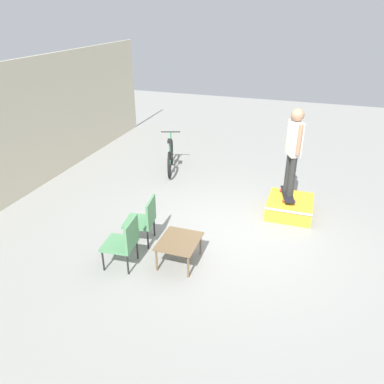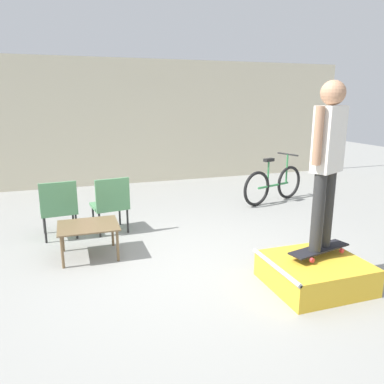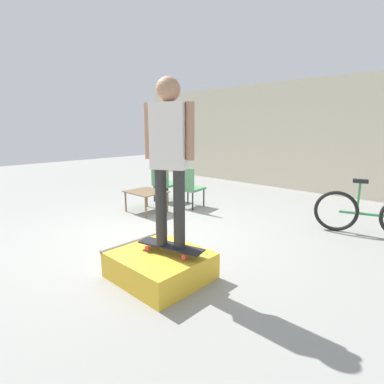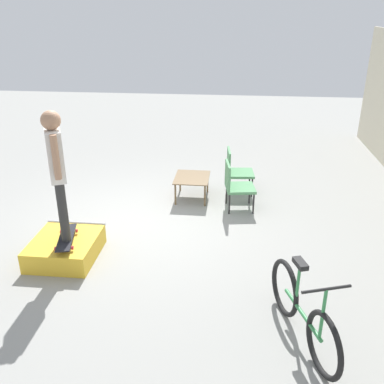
# 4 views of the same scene
# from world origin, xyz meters

# --- Properties ---
(ground_plane) EXTENTS (24.00, 24.00, 0.00)m
(ground_plane) POSITION_xyz_m (0.00, 0.00, 0.00)
(ground_plane) COLOR gray
(house_wall_back) EXTENTS (12.00, 0.06, 3.00)m
(house_wall_back) POSITION_xyz_m (0.00, 5.13, 1.50)
(house_wall_back) COLOR beige
(house_wall_back) RESTS_ON ground_plane
(skate_ramp_box) EXTENTS (1.06, 0.93, 0.34)m
(skate_ramp_box) POSITION_xyz_m (1.21, -0.87, 0.16)
(skate_ramp_box) COLOR gold
(skate_ramp_box) RESTS_ON ground_plane
(skateboard_on_ramp) EXTENTS (0.83, 0.38, 0.07)m
(skateboard_on_ramp) POSITION_xyz_m (1.31, -0.79, 0.39)
(skateboard_on_ramp) COLOR black
(skateboard_on_ramp) RESTS_ON skate_ramp_box
(person_skater) EXTENTS (0.52, 0.34, 1.85)m
(person_skater) POSITION_xyz_m (1.31, -0.79, 1.51)
(person_skater) COLOR #2D2D2D
(person_skater) RESTS_ON skateboard_on_ramp
(coffee_table) EXTENTS (0.78, 0.66, 0.44)m
(coffee_table) POSITION_xyz_m (-1.15, 0.78, 0.39)
(coffee_table) COLOR brown
(coffee_table) RESTS_ON ground_plane
(patio_chair_left) EXTENTS (0.57, 0.57, 0.90)m
(patio_chair_left) POSITION_xyz_m (-1.53, 1.62, 0.50)
(patio_chair_left) COLOR black
(patio_chair_left) RESTS_ON ground_plane
(patio_chair_right) EXTENTS (0.59, 0.59, 0.90)m
(patio_chair_right) POSITION_xyz_m (-0.76, 1.62, 0.50)
(patio_chair_right) COLOR black
(patio_chair_right) RESTS_ON ground_plane
(bicycle) EXTENTS (1.61, 0.66, 0.97)m
(bicycle) POSITION_xyz_m (2.60, 2.41, 0.37)
(bicycle) COLOR black
(bicycle) RESTS_ON ground_plane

